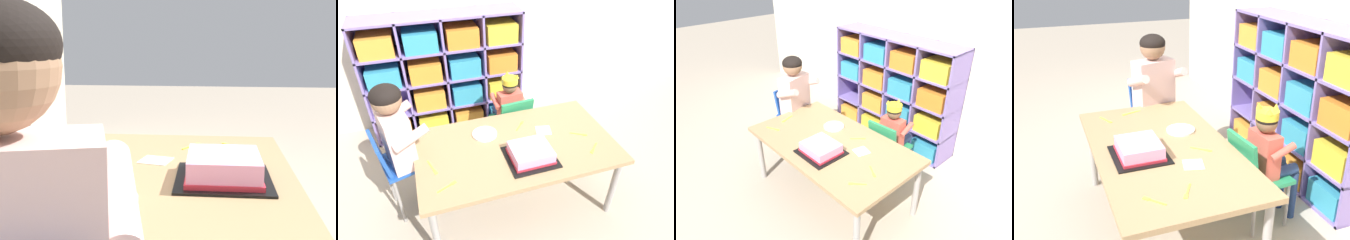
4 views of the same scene
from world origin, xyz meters
The scene contains 15 objects.
ground centered at (0.00, 0.00, 0.00)m, with size 16.00×16.00×0.00m, color tan.
storage_cubby_shelf centered at (-0.30, 1.19, 0.57)m, with size 1.52×0.35×1.20m.
activity_table centered at (0.00, 0.00, 0.52)m, with size 1.42×0.81×0.57m.
classroom_chair_blue centered at (0.16, 0.54, 0.37)m, with size 0.34×0.36×0.64m.
child_with_crown centered at (0.16, 0.65, 0.51)m, with size 0.31×0.31×0.82m.
classroom_chair_adult_side centered at (-0.84, 0.17, 0.47)m, with size 0.37×0.37×0.74m.
adult_helper_seated centered at (-0.73, 0.20, 0.68)m, with size 0.47×0.46×1.09m.
birthday_cake_on_tray centered at (0.05, -0.16, 0.61)m, with size 0.33×0.31×0.09m.
paper_plate_stack centered at (-0.18, 0.18, 0.58)m, with size 0.18×0.18×0.01m, color white.
paper_napkin_square centered at (0.26, 0.09, 0.57)m, with size 0.11×0.11×0.00m, color white.
fork_at_table_front_edge centered at (0.11, 0.21, 0.57)m, with size 0.10×0.11×0.00m.
fork_near_cake_tray centered at (0.51, -0.21, 0.57)m, with size 0.10×0.10×0.00m.
fork_by_napkin centered at (-0.53, -0.24, 0.57)m, with size 0.13×0.07×0.00m.
fork_beside_plate_stack centered at (0.50, -0.03, 0.57)m, with size 0.12×0.08×0.00m.
fork_scattered_mid_table centered at (-0.60, -0.06, 0.57)m, with size 0.06×0.14×0.00m.
Camera 2 is at (-0.57, -1.53, 1.95)m, focal length 31.66 mm.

